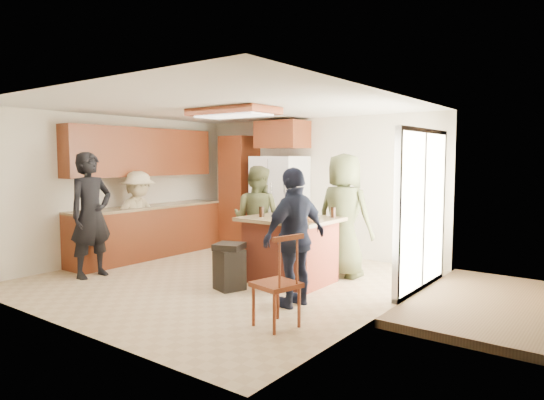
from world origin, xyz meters
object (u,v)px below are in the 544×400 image
Objects in this scene: person_front_left at (91,215)px; person_behind_left at (257,219)px; refrigerator at (280,205)px; person_behind_right at (344,215)px; person_side_right at (295,237)px; person_counter at (138,216)px; kitchen_island at (290,249)px; spindle_chair at (277,285)px; trash_bin at (229,266)px.

person_behind_left is (1.73, 1.77, -0.10)m from person_front_left.
refrigerator reaches higher than person_behind_left.
person_side_right is (0.23, -1.64, -0.09)m from person_behind_right.
person_side_right is 3.61m from person_counter.
person_behind_left reaches higher than person_counter.
person_behind_right is 3.54m from person_counter.
person_counter is at bearing -172.20° from kitchen_island.
person_front_left is at bearing 31.61° from person_behind_left.
person_behind_left is 0.90× the size of person_behind_right.
person_side_right is at bearing -93.57° from person_counter.
person_front_left is at bearing -68.72° from person_side_right.
person_behind_left is at bearing 133.37° from spindle_chair.
person_behind_left is 2.60m from spindle_chair.
person_behind_right is at bearing -66.72° from person_counter.
kitchen_island is (-0.68, 0.89, -0.36)m from person_side_right.
trash_bin is (2.47, -0.43, -0.45)m from person_counter.
refrigerator is at bearing -130.71° from person_side_right.
person_counter is (-3.57, 0.49, -0.06)m from person_side_right.
person_front_left reaches higher than person_counter.
person_front_left is at bearing -161.81° from trash_bin.
person_behind_left is 1.29× the size of kitchen_island.
trash_bin is at bearing 63.64° from person_behind_right.
person_counter is at bearing -126.31° from refrigerator.
person_behind_right is (2.99, 2.27, -0.01)m from person_front_left.
kitchen_island reaches higher than trash_bin.
spindle_chair reaches higher than kitchen_island.
kitchen_island is (-0.45, -0.75, -0.45)m from person_behind_right.
person_behind_left is 2.18m from person_counter.
person_counter is at bearing 21.62° from person_behind_right.
person_behind_right reaches higher than refrigerator.
person_behind_left is 1.25m from trash_bin.
kitchen_island is at bearing -132.37° from person_side_right.
spindle_chair is at bearing -54.42° from refrigerator.
trash_bin is 0.63× the size of spindle_chair.
person_behind_right is 2.47m from spindle_chair.
person_counter is 2.45× the size of trash_bin.
refrigerator is 2.72m from trash_bin.
person_behind_right is at bearing -172.39° from person_behind_left.
person_counter is at bearing -87.66° from person_side_right.
person_counter is 4.05m from spindle_chair.
person_front_left reaches higher than trash_bin.
refrigerator is 4.05m from spindle_chair.
spindle_chair is (1.38, -0.79, 0.13)m from trash_bin.
person_side_right is at bearing 128.50° from person_behind_left.
person_behind_right is 1.19× the size of person_counter.
person_side_right is at bearing -52.58° from kitchen_island.
person_behind_left is at bearing 24.34° from person_behind_right.
person_side_right is 1.18m from kitchen_island.
person_behind_left is 0.92m from kitchen_island.
person_behind_left is 0.99× the size of person_side_right.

